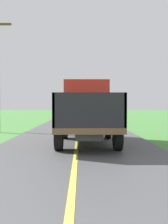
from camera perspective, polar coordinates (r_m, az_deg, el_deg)
The scene contains 2 objects.
banana_truck_near at distance 11.68m, azimuth 0.65°, elevation 0.38°, with size 2.38×5.82×2.80m.
banana_truck_far at distance 27.42m, azimuth 0.18°, elevation 0.95°, with size 2.38×5.81×2.80m.
Camera 1 is at (0.16, -0.05, 1.67)m, focal length 41.95 mm.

